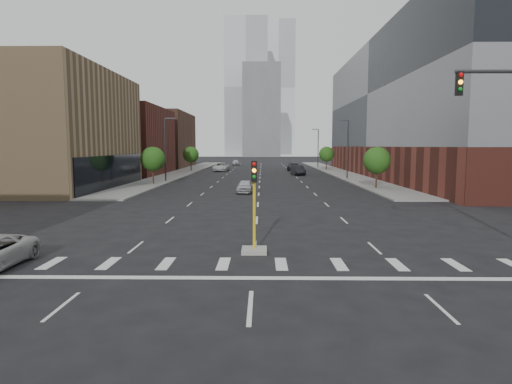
{
  "coord_description": "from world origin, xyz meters",
  "views": [
    {
      "loc": [
        0.38,
        -11.05,
        5.07
      ],
      "look_at": [
        0.03,
        12.9,
        2.5
      ],
      "focal_mm": 30.0,
      "sensor_mm": 36.0,
      "label": 1
    }
  ],
  "objects_px": {
    "median_traffic_signal": "(254,233)",
    "car_distant": "(236,162)",
    "car_far_left": "(221,167)",
    "car_mid_right": "(298,170)",
    "car_deep_right": "(294,167)",
    "car_near_left": "(245,186)"
  },
  "relations": [
    {
      "from": "car_mid_right",
      "to": "car_deep_right",
      "type": "bearing_deg",
      "value": 82.15
    },
    {
      "from": "car_near_left",
      "to": "car_far_left",
      "type": "xyz_separation_m",
      "value": [
        -6.53,
        40.53,
        0.15
      ]
    },
    {
      "from": "median_traffic_signal",
      "to": "car_near_left",
      "type": "relative_size",
      "value": 1.06
    },
    {
      "from": "car_near_left",
      "to": "car_mid_right",
      "type": "height_order",
      "value": "car_mid_right"
    },
    {
      "from": "car_near_left",
      "to": "car_far_left",
      "type": "height_order",
      "value": "car_far_left"
    },
    {
      "from": "median_traffic_signal",
      "to": "car_mid_right",
      "type": "xyz_separation_m",
      "value": [
        6.69,
        55.52,
        -0.12
      ]
    },
    {
      "from": "car_deep_right",
      "to": "car_near_left",
      "type": "bearing_deg",
      "value": -109.68
    },
    {
      "from": "car_near_left",
      "to": "car_deep_right",
      "type": "height_order",
      "value": "car_deep_right"
    },
    {
      "from": "car_far_left",
      "to": "car_distant",
      "type": "distance_m",
      "value": 27.83
    },
    {
      "from": "median_traffic_signal",
      "to": "car_mid_right",
      "type": "distance_m",
      "value": 55.92
    },
    {
      "from": "car_near_left",
      "to": "median_traffic_signal",
      "type": "bearing_deg",
      "value": -83.9
    },
    {
      "from": "median_traffic_signal",
      "to": "car_distant",
      "type": "height_order",
      "value": "median_traffic_signal"
    },
    {
      "from": "car_mid_right",
      "to": "car_near_left",
      "type": "bearing_deg",
      "value": -112.4
    },
    {
      "from": "car_mid_right",
      "to": "car_deep_right",
      "type": "xyz_separation_m",
      "value": [
        0.23,
        11.25,
        -0.02
      ]
    },
    {
      "from": "car_mid_right",
      "to": "car_far_left",
      "type": "bearing_deg",
      "value": 135.43
    },
    {
      "from": "car_near_left",
      "to": "car_distant",
      "type": "relative_size",
      "value": 0.99
    },
    {
      "from": "car_near_left",
      "to": "car_mid_right",
      "type": "distance_m",
      "value": 30.2
    },
    {
      "from": "car_near_left",
      "to": "car_distant",
      "type": "xyz_separation_m",
      "value": [
        -5.25,
        68.33,
        0.01
      ]
    },
    {
      "from": "car_far_left",
      "to": "car_distant",
      "type": "height_order",
      "value": "car_far_left"
    },
    {
      "from": "car_distant",
      "to": "median_traffic_signal",
      "type": "bearing_deg",
      "value": -93.87
    },
    {
      "from": "median_traffic_signal",
      "to": "car_distant",
      "type": "xyz_separation_m",
      "value": [
        -6.75,
        94.78,
        -0.26
      ]
    },
    {
      "from": "median_traffic_signal",
      "to": "car_near_left",
      "type": "xyz_separation_m",
      "value": [
        -1.5,
        26.45,
        -0.27
      ]
    }
  ]
}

